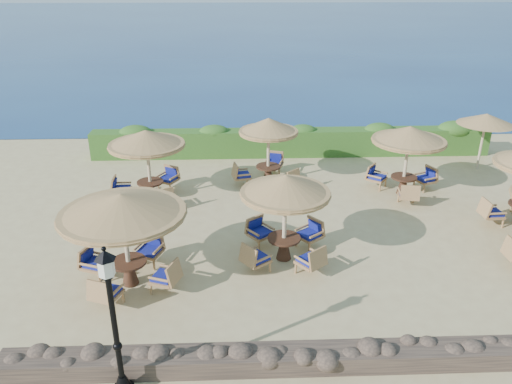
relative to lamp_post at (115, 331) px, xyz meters
name	(u,v)px	position (x,y,z in m)	size (l,w,h in m)	color
ground	(314,229)	(4.80, 6.80, -1.55)	(120.00, 120.00, 0.00)	tan
sea	(251,24)	(4.80, 76.80, -1.55)	(160.00, 160.00, 0.00)	navy
hedge	(291,143)	(4.80, 14.00, -0.95)	(18.00, 0.90, 1.20)	#264F19
stone_wall	(356,357)	(4.80, 0.60, -1.33)	(15.00, 0.65, 0.44)	brown
lamp_post	(115,331)	(0.00, 0.00, 0.00)	(0.44, 0.44, 3.31)	black
extra_parasol	(486,119)	(12.60, 12.00, 0.62)	(2.30, 2.30, 2.41)	#C9B38E
cafe_set_0	(123,220)	(-0.60, 3.87, 0.38)	(3.29, 3.29, 2.65)	#C9B38E
cafe_set_1	(285,205)	(3.65, 5.00, 0.20)	(2.63, 2.63, 2.65)	#C9B38E
cafe_set_3	(147,151)	(-0.87, 9.37, 0.35)	(2.78, 2.77, 2.65)	#C9B38E
cafe_set_4	(268,140)	(3.54, 10.79, 0.22)	(2.65, 2.71, 2.65)	#C9B38E
cafe_set_5	(408,146)	(8.57, 9.49, 0.34)	(2.78, 2.79, 2.65)	#C9B38E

